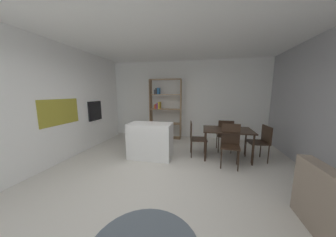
{
  "coord_description": "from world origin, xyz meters",
  "views": [
    {
      "loc": [
        0.85,
        -2.93,
        1.67
      ],
      "look_at": [
        0.02,
        0.94,
        1.04
      ],
      "focal_mm": 17.14,
      "sensor_mm": 36.0,
      "label": 1
    }
  ],
  "objects_px": {
    "dining_table": "(227,132)",
    "dining_chair_near": "(230,141)",
    "open_bookshelf": "(163,109)",
    "dining_chair_far": "(225,133)",
    "kitchen_island": "(151,140)",
    "built_in_oven": "(95,111)",
    "dining_chair_window_side": "(261,140)",
    "dining_chair_island_side": "(195,136)"
  },
  "relations": [
    {
      "from": "kitchen_island",
      "to": "open_bookshelf",
      "type": "height_order",
      "value": "open_bookshelf"
    },
    {
      "from": "built_in_oven",
      "to": "dining_chair_near",
      "type": "height_order",
      "value": "built_in_oven"
    },
    {
      "from": "dining_chair_island_side",
      "to": "dining_chair_near",
      "type": "xyz_separation_m",
      "value": [
        0.83,
        -0.42,
        0.03
      ]
    },
    {
      "from": "open_bookshelf",
      "to": "dining_chair_far",
      "type": "distance_m",
      "value": 2.41
    },
    {
      "from": "open_bookshelf",
      "to": "dining_chair_far",
      "type": "height_order",
      "value": "open_bookshelf"
    },
    {
      "from": "kitchen_island",
      "to": "dining_chair_island_side",
      "type": "relative_size",
      "value": 1.19
    },
    {
      "from": "built_in_oven",
      "to": "dining_table",
      "type": "xyz_separation_m",
      "value": [
        3.95,
        -0.21,
        -0.44
      ]
    },
    {
      "from": "dining_table",
      "to": "dining_chair_near",
      "type": "relative_size",
      "value": 1.23
    },
    {
      "from": "dining_chair_island_side",
      "to": "kitchen_island",
      "type": "bearing_deg",
      "value": 101.89
    },
    {
      "from": "kitchen_island",
      "to": "dining_chair_near",
      "type": "xyz_separation_m",
      "value": [
        1.94,
        -0.05,
        0.12
      ]
    },
    {
      "from": "kitchen_island",
      "to": "dining_chair_far",
      "type": "distance_m",
      "value": 2.1
    },
    {
      "from": "built_in_oven",
      "to": "dining_chair_near",
      "type": "xyz_separation_m",
      "value": [
        3.96,
        -0.64,
        -0.55
      ]
    },
    {
      "from": "dining_chair_island_side",
      "to": "open_bookshelf",
      "type": "bearing_deg",
      "value": 32.29
    },
    {
      "from": "dining_table",
      "to": "dining_chair_island_side",
      "type": "bearing_deg",
      "value": -179.25
    },
    {
      "from": "open_bookshelf",
      "to": "built_in_oven",
      "type": "bearing_deg",
      "value": -144.79
    },
    {
      "from": "open_bookshelf",
      "to": "dining_chair_island_side",
      "type": "xyz_separation_m",
      "value": [
        1.24,
        -1.56,
        -0.52
      ]
    },
    {
      "from": "dining_chair_island_side",
      "to": "dining_chair_near",
      "type": "relative_size",
      "value": 0.95
    },
    {
      "from": "kitchen_island",
      "to": "dining_chair_window_side",
      "type": "bearing_deg",
      "value": 8.04
    },
    {
      "from": "kitchen_island",
      "to": "dining_chair_near",
      "type": "bearing_deg",
      "value": -1.46
    },
    {
      "from": "open_bookshelf",
      "to": "dining_chair_window_side",
      "type": "xyz_separation_m",
      "value": [
        2.87,
        -1.54,
        -0.53
      ]
    },
    {
      "from": "built_in_oven",
      "to": "dining_chair_window_side",
      "type": "xyz_separation_m",
      "value": [
        4.76,
        -0.2,
        -0.58
      ]
    },
    {
      "from": "open_bookshelf",
      "to": "dining_chair_far",
      "type": "bearing_deg",
      "value": -28.65
    },
    {
      "from": "dining_chair_near",
      "to": "dining_table",
      "type": "bearing_deg",
      "value": 99.25
    },
    {
      "from": "dining_chair_far",
      "to": "dining_chair_window_side",
      "type": "distance_m",
      "value": 0.91
    },
    {
      "from": "kitchen_island",
      "to": "built_in_oven",
      "type": "bearing_deg",
      "value": 163.68
    },
    {
      "from": "built_in_oven",
      "to": "dining_table",
      "type": "relative_size",
      "value": 0.5
    },
    {
      "from": "kitchen_island",
      "to": "dining_chair_window_side",
      "type": "distance_m",
      "value": 2.77
    },
    {
      "from": "dining_table",
      "to": "dining_chair_far",
      "type": "relative_size",
      "value": 1.29
    },
    {
      "from": "open_bookshelf",
      "to": "dining_chair_far",
      "type": "relative_size",
      "value": 2.33
    },
    {
      "from": "open_bookshelf",
      "to": "dining_chair_near",
      "type": "bearing_deg",
      "value": -43.64
    },
    {
      "from": "dining_table",
      "to": "dining_chair_window_side",
      "type": "height_order",
      "value": "dining_chair_window_side"
    },
    {
      "from": "dining_chair_island_side",
      "to": "dining_chair_window_side",
      "type": "bearing_deg",
      "value": -95.48
    },
    {
      "from": "open_bookshelf",
      "to": "dining_chair_island_side",
      "type": "relative_size",
      "value": 2.36
    },
    {
      "from": "dining_chair_island_side",
      "to": "dining_table",
      "type": "bearing_deg",
      "value": -95.5
    },
    {
      "from": "dining_chair_window_side",
      "to": "dining_chair_island_side",
      "type": "relative_size",
      "value": 0.96
    },
    {
      "from": "dining_table",
      "to": "dining_chair_near",
      "type": "height_order",
      "value": "dining_chair_near"
    },
    {
      "from": "open_bookshelf",
      "to": "dining_chair_near",
      "type": "height_order",
      "value": "open_bookshelf"
    },
    {
      "from": "dining_chair_window_side",
      "to": "dining_chair_near",
      "type": "bearing_deg",
      "value": -68.13
    },
    {
      "from": "dining_chair_far",
      "to": "dining_chair_near",
      "type": "height_order",
      "value": "dining_chair_near"
    },
    {
      "from": "kitchen_island",
      "to": "open_bookshelf",
      "type": "relative_size",
      "value": 0.51
    },
    {
      "from": "dining_chair_far",
      "to": "open_bookshelf",
      "type": "bearing_deg",
      "value": -30.69
    },
    {
      "from": "dining_chair_window_side",
      "to": "kitchen_island",
      "type": "bearing_deg",
      "value": -88.8
    }
  ]
}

